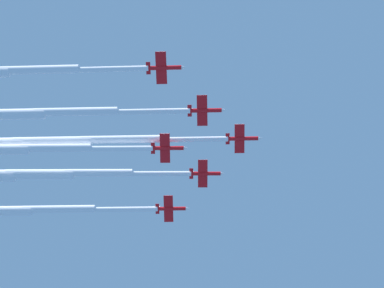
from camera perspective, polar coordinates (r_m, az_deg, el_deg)
jet_lead at (r=219.63m, az=-10.28°, el=0.13°), size 51.73×72.85×4.48m
jet_port_inner at (r=228.13m, az=-11.09°, el=-2.17°), size 46.15×66.94×4.53m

